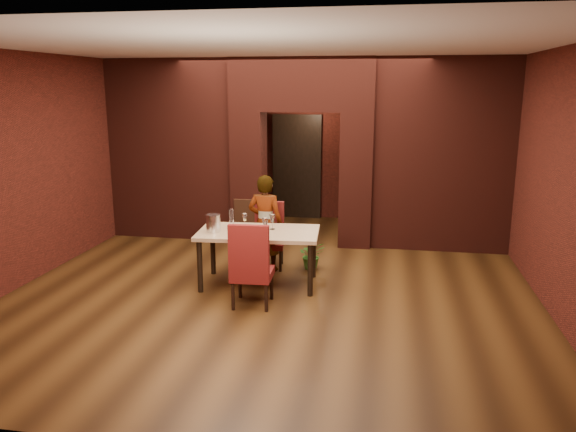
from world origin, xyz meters
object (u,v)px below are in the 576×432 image
water_bottle (231,218)px  potted_plant (312,255)px  chair_near (252,263)px  dining_table (259,258)px  person_seated (265,223)px  wine_glass_b (272,222)px  wine_glass_c (265,226)px  chair_far (269,236)px  wine_bucket (213,223)px  wine_glass_a (245,220)px

water_bottle → potted_plant: size_ratio=0.65×
chair_near → potted_plant: size_ratio=2.53×
dining_table → person_seated: 0.74m
dining_table → wine_glass_b: wine_glass_b is taller
dining_table → potted_plant: 1.05m
wine_glass_b → potted_plant: 1.07m
wine_glass_c → chair_near: bearing=-93.5°
water_bottle → wine_glass_b: bearing=3.2°
water_bottle → potted_plant: water_bottle is taller
chair_far → water_bottle: 0.88m
person_seated → water_bottle: (-0.36, -0.57, 0.19)m
wine_glass_b → wine_glass_c: (-0.04, -0.27, 0.01)m
wine_bucket → wine_glass_b: bearing=19.4°
chair_near → water_bottle: chair_near is taller
person_seated → potted_plant: person_seated is taller
wine_glass_a → wine_glass_b: bearing=-8.7°
chair_far → wine_glass_a: chair_far is taller
chair_far → wine_glass_c: (0.15, -0.91, 0.39)m
dining_table → wine_bucket: bearing=-170.3°
person_seated → water_bottle: person_seated is taller
wine_glass_b → potted_plant: bearing=56.2°
chair_far → wine_glass_c: bearing=-87.9°
wine_glass_a → wine_glass_b: size_ratio=0.93×
chair_near → wine_glass_c: chair_near is taller
chair_near → wine_bucket: bearing=-43.7°
wine_glass_a → water_bottle: 0.20m
chair_near → wine_glass_c: bearing=-96.2°
wine_glass_a → water_bottle: water_bottle is taller
chair_far → chair_near: (0.12, -1.51, 0.05)m
wine_glass_a → wine_glass_b: wine_glass_b is taller
wine_glass_a → water_bottle: size_ratio=0.69×
chair_far → wine_glass_c: 1.00m
chair_far → wine_glass_c: size_ratio=4.47×
wine_glass_b → water_bottle: water_bottle is taller
dining_table → person_seated: bearing=89.7°
chair_far → person_seated: 0.25m
wine_glass_c → potted_plant: wine_glass_c is taller
chair_far → potted_plant: chair_far is taller
potted_plant → wine_bucket: bearing=-141.9°
wine_glass_b → water_bottle: bearing=-176.8°
potted_plant → chair_far: bearing=-174.9°
chair_far → wine_glass_c: wine_glass_c is taller
chair_far → wine_bucket: 1.15m
dining_table → chair_far: size_ratio=1.66×
dining_table → wine_bucket: size_ratio=6.84×
chair_near → potted_plant: chair_near is taller
wine_glass_c → water_bottle: (-0.54, 0.24, 0.03)m
chair_far → water_bottle: bearing=-127.5°
dining_table → wine_glass_c: 0.54m
chair_near → wine_glass_b: 0.94m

